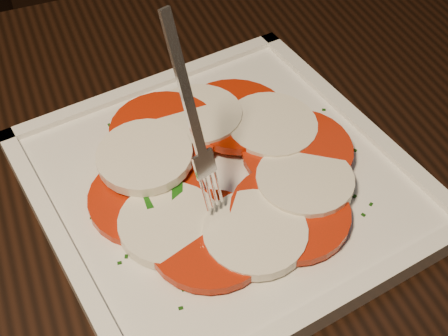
% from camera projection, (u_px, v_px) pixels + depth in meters
% --- Properties ---
extents(table, '(1.28, 0.93, 0.75)m').
position_uv_depth(table, '(183.00, 294.00, 0.61)').
color(table, black).
rests_on(table, ground).
extents(plate, '(0.39, 0.39, 0.01)m').
position_uv_depth(plate, '(224.00, 185.00, 0.56)').
color(plate, white).
rests_on(plate, table).
extents(caprese_salad, '(0.25, 0.25, 0.03)m').
position_uv_depth(caprese_salad, '(224.00, 171.00, 0.55)').
color(caprese_salad, '#BF1A04').
rests_on(caprese_salad, plate).
extents(fork, '(0.04, 0.06, 0.16)m').
position_uv_depth(fork, '(186.00, 112.00, 0.46)').
color(fork, white).
rests_on(fork, caprese_salad).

